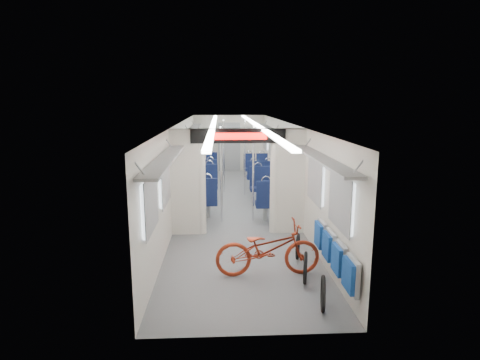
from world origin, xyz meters
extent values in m
plane|color=#515456|center=(0.00, 0.00, 0.00)|extent=(12.00, 12.00, 0.00)
cube|color=beige|center=(-1.45, 0.00, 1.15)|extent=(0.02, 12.00, 2.30)
cube|color=beige|center=(1.45, 0.00, 1.15)|extent=(0.02, 12.00, 2.30)
cube|color=beige|center=(0.00, 6.00, 1.15)|extent=(2.90, 0.02, 2.30)
cube|color=beige|center=(0.00, -6.00, 1.15)|extent=(2.90, 0.02, 2.30)
cube|color=silver|center=(0.00, 0.00, 2.30)|extent=(2.90, 12.00, 0.02)
cube|color=white|center=(-0.55, 0.00, 2.27)|extent=(0.12, 11.40, 0.04)
cube|color=white|center=(0.55, 0.00, 2.27)|extent=(0.12, 11.40, 0.04)
cube|color=beige|center=(-1.12, -2.00, 1.00)|extent=(0.65, 0.18, 2.00)
cube|color=beige|center=(1.12, -2.00, 1.00)|extent=(0.65, 0.18, 2.00)
cube|color=beige|center=(0.00, -2.00, 2.15)|extent=(2.90, 0.18, 0.30)
cylinder|color=beige|center=(-0.80, -2.00, 1.00)|extent=(0.20, 0.20, 2.00)
cylinder|color=beige|center=(0.80, -2.00, 1.00)|extent=(0.20, 0.20, 2.00)
cube|color=black|center=(0.00, -2.11, 2.15)|extent=(2.00, 0.03, 0.30)
cube|color=#FF0C07|center=(0.00, -2.13, 2.15)|extent=(1.20, 0.02, 0.14)
cube|color=silver|center=(-1.42, -4.80, 1.40)|extent=(0.04, 1.00, 0.75)
cube|color=silver|center=(1.42, -4.80, 1.40)|extent=(0.04, 1.00, 0.75)
cube|color=silver|center=(-1.42, -3.20, 1.40)|extent=(0.04, 1.00, 0.75)
cube|color=silver|center=(1.42, -3.20, 1.40)|extent=(0.04, 1.00, 0.75)
cube|color=silver|center=(-1.42, -0.50, 1.40)|extent=(0.04, 1.00, 0.75)
cube|color=silver|center=(1.42, -0.50, 1.40)|extent=(0.04, 1.00, 0.75)
cube|color=silver|center=(-1.42, 1.40, 1.40)|extent=(0.04, 1.00, 0.75)
cube|color=silver|center=(1.42, 1.40, 1.40)|extent=(0.04, 1.00, 0.75)
cube|color=silver|center=(-1.42, 3.30, 1.40)|extent=(0.04, 1.00, 0.75)
cube|color=silver|center=(1.42, 3.30, 1.40)|extent=(0.04, 1.00, 0.75)
cube|color=silver|center=(-1.42, 5.10, 1.40)|extent=(0.04, 1.00, 0.75)
cube|color=silver|center=(1.42, 5.10, 1.40)|extent=(0.04, 1.00, 0.75)
cube|color=gray|center=(-1.27, -4.00, 1.95)|extent=(0.30, 3.60, 0.04)
cube|color=gray|center=(1.27, -4.00, 1.95)|extent=(0.30, 3.60, 0.04)
cube|color=gray|center=(-1.27, 2.00, 1.95)|extent=(0.30, 7.60, 0.04)
cube|color=gray|center=(1.27, 2.00, 1.95)|extent=(0.30, 7.60, 0.04)
cube|color=gray|center=(0.00, 5.94, 1.00)|extent=(0.90, 0.05, 2.00)
imported|color=maroon|center=(0.40, -4.23, 0.46)|extent=(1.78, 0.69, 0.92)
cube|color=gray|center=(1.38, -5.57, 0.58)|extent=(0.06, 0.43, 0.49)
cube|color=navy|center=(1.32, -5.57, 0.58)|extent=(0.06, 0.40, 0.42)
cube|color=gray|center=(1.38, -5.02, 0.58)|extent=(0.06, 0.43, 0.49)
cube|color=navy|center=(1.32, -5.02, 0.58)|extent=(0.06, 0.40, 0.42)
cube|color=gray|center=(1.38, -4.47, 0.58)|extent=(0.06, 0.43, 0.49)
cube|color=navy|center=(1.32, -4.47, 0.58)|extent=(0.06, 0.40, 0.42)
cube|color=gray|center=(1.38, -3.92, 0.58)|extent=(0.06, 0.43, 0.49)
cube|color=navy|center=(1.32, -3.92, 0.58)|extent=(0.06, 0.40, 0.42)
torus|color=black|center=(1.02, -5.45, 0.23)|extent=(0.15, 0.52, 0.52)
torus|color=black|center=(0.96, -4.58, 0.24)|extent=(0.18, 0.52, 0.53)
torus|color=black|center=(1.03, -3.58, 0.22)|extent=(0.18, 0.48, 0.49)
cube|color=#0C1538|center=(-0.70, -0.83, 0.40)|extent=(0.48, 0.45, 0.10)
cylinder|color=gray|center=(-0.70, -0.83, 0.17)|extent=(0.10, 0.10, 0.35)
cube|color=#0C1538|center=(-0.70, -1.01, 0.75)|extent=(0.48, 0.09, 0.59)
torus|color=silver|center=(-0.70, -1.01, 1.04)|extent=(0.24, 0.03, 0.24)
cube|color=#0C1538|center=(-0.70, 1.00, 0.40)|extent=(0.48, 0.45, 0.10)
cylinder|color=gray|center=(-0.70, 1.00, 0.17)|extent=(0.10, 0.10, 0.35)
cube|color=#0C1538|center=(-0.70, 1.18, 0.75)|extent=(0.48, 0.09, 0.59)
torus|color=silver|center=(-0.70, 1.18, 1.04)|extent=(0.24, 0.03, 0.24)
cube|color=#0C1538|center=(-1.17, -0.83, 0.40)|extent=(0.48, 0.45, 0.10)
cylinder|color=gray|center=(-1.17, -0.83, 0.17)|extent=(0.10, 0.10, 0.35)
cube|color=#0C1538|center=(-1.17, -1.01, 0.75)|extent=(0.48, 0.09, 0.59)
torus|color=silver|center=(-1.17, -1.01, 1.04)|extent=(0.24, 0.03, 0.24)
cube|color=#0C1538|center=(-1.17, 1.00, 0.40)|extent=(0.48, 0.45, 0.10)
cylinder|color=gray|center=(-1.17, 1.00, 0.17)|extent=(0.10, 0.10, 0.35)
cube|color=#0C1538|center=(-1.17, 1.18, 0.75)|extent=(0.48, 0.09, 0.59)
torus|color=silver|center=(-1.17, 1.18, 1.04)|extent=(0.24, 0.03, 0.24)
cube|color=#0C1538|center=(0.70, -1.10, 0.40)|extent=(0.47, 0.44, 0.10)
cylinder|color=gray|center=(0.70, -1.10, 0.17)|extent=(0.10, 0.10, 0.35)
cube|color=#0C1538|center=(0.70, -1.28, 0.73)|extent=(0.47, 0.08, 0.57)
torus|color=silver|center=(0.70, -1.28, 1.02)|extent=(0.24, 0.03, 0.24)
cube|color=#0C1538|center=(0.70, 0.66, 0.40)|extent=(0.47, 0.44, 0.10)
cylinder|color=gray|center=(0.70, 0.66, 0.17)|extent=(0.10, 0.10, 0.35)
cube|color=#0C1538|center=(0.70, 0.83, 0.73)|extent=(0.47, 0.08, 0.57)
torus|color=silver|center=(0.70, 0.83, 1.02)|extent=(0.24, 0.03, 0.24)
cube|color=#0C1538|center=(1.17, -1.10, 0.40)|extent=(0.47, 0.44, 0.10)
cylinder|color=gray|center=(1.17, -1.10, 0.17)|extent=(0.10, 0.10, 0.35)
cube|color=#0C1538|center=(1.17, -1.28, 0.73)|extent=(0.47, 0.08, 0.57)
torus|color=silver|center=(1.17, -1.28, 1.02)|extent=(0.24, 0.03, 0.24)
cube|color=#0C1538|center=(1.17, 0.66, 0.40)|extent=(0.47, 0.44, 0.10)
cylinder|color=gray|center=(1.17, 0.66, 0.17)|extent=(0.10, 0.10, 0.35)
cube|color=#0C1538|center=(1.17, 0.83, 0.73)|extent=(0.47, 0.08, 0.57)
torus|color=silver|center=(1.17, 0.83, 1.02)|extent=(0.24, 0.03, 0.24)
cube|color=#0C1538|center=(-0.70, 2.79, 0.40)|extent=(0.42, 0.39, 0.10)
cylinder|color=gray|center=(-0.70, 2.79, 0.17)|extent=(0.10, 0.10, 0.35)
cube|color=#0C1538|center=(-0.70, 2.63, 0.71)|extent=(0.42, 0.07, 0.51)
torus|color=silver|center=(-0.70, 2.63, 0.96)|extent=(0.21, 0.03, 0.21)
cube|color=#0C1538|center=(-0.70, 4.38, 0.40)|extent=(0.42, 0.39, 0.10)
cylinder|color=gray|center=(-0.70, 4.38, 0.17)|extent=(0.10, 0.10, 0.35)
cube|color=#0C1538|center=(-0.70, 4.54, 0.71)|extent=(0.42, 0.07, 0.51)
torus|color=silver|center=(-0.70, 4.54, 0.96)|extent=(0.21, 0.03, 0.21)
cube|color=#0C1538|center=(-1.17, 2.79, 0.40)|extent=(0.42, 0.39, 0.10)
cylinder|color=gray|center=(-1.17, 2.79, 0.17)|extent=(0.10, 0.10, 0.35)
cube|color=#0C1538|center=(-1.17, 2.63, 0.71)|extent=(0.42, 0.07, 0.51)
torus|color=silver|center=(-1.17, 2.63, 0.96)|extent=(0.21, 0.03, 0.21)
cube|color=#0C1538|center=(-1.17, 4.38, 0.40)|extent=(0.42, 0.39, 0.10)
cylinder|color=gray|center=(-1.17, 4.38, 0.17)|extent=(0.10, 0.10, 0.35)
cube|color=#0C1538|center=(-1.17, 4.54, 0.71)|extent=(0.42, 0.07, 0.51)
torus|color=silver|center=(-1.17, 4.54, 0.96)|extent=(0.21, 0.03, 0.21)
cube|color=#0C1538|center=(0.70, 2.40, 0.40)|extent=(0.42, 0.39, 0.10)
cylinder|color=gray|center=(0.70, 2.40, 0.17)|extent=(0.10, 0.10, 0.35)
cube|color=#0C1538|center=(0.70, 2.24, 0.71)|extent=(0.42, 0.07, 0.51)
torus|color=silver|center=(0.70, 2.24, 0.96)|extent=(0.21, 0.03, 0.21)
cube|color=#0C1538|center=(0.70, 3.98, 0.40)|extent=(0.42, 0.39, 0.10)
cylinder|color=gray|center=(0.70, 3.98, 0.17)|extent=(0.10, 0.10, 0.35)
cube|color=#0C1538|center=(0.70, 4.14, 0.71)|extent=(0.42, 0.07, 0.51)
torus|color=silver|center=(0.70, 4.14, 0.96)|extent=(0.21, 0.03, 0.21)
cube|color=#0C1538|center=(1.17, 2.40, 0.40)|extent=(0.42, 0.39, 0.10)
cylinder|color=gray|center=(1.17, 2.40, 0.17)|extent=(0.10, 0.10, 0.35)
cube|color=#0C1538|center=(1.17, 2.24, 0.71)|extent=(0.42, 0.07, 0.51)
torus|color=silver|center=(1.17, 2.24, 0.96)|extent=(0.21, 0.03, 0.21)
cube|color=#0C1538|center=(1.17, 3.98, 0.40)|extent=(0.42, 0.39, 0.10)
cylinder|color=gray|center=(1.17, 3.98, 0.17)|extent=(0.10, 0.10, 0.35)
cube|color=#0C1538|center=(1.17, 4.14, 0.71)|extent=(0.42, 0.07, 0.51)
torus|color=silver|center=(1.17, 4.14, 0.96)|extent=(0.21, 0.03, 0.21)
cylinder|color=silver|center=(-0.36, -1.19, 1.15)|extent=(0.05, 0.05, 2.30)
cylinder|color=silver|center=(0.40, -1.13, 1.15)|extent=(0.05, 0.05, 2.30)
cylinder|color=silver|center=(-0.26, 2.02, 1.15)|extent=(0.05, 0.05, 2.30)
cylinder|color=silver|center=(0.37, 1.60, 1.15)|extent=(0.04, 0.04, 2.30)
camera|label=1|loc=(-0.39, -10.51, 2.88)|focal=30.00mm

